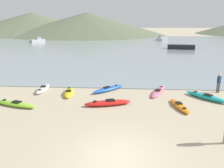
% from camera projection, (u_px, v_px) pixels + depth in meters
% --- Properties ---
extents(ground_plane, '(400.00, 400.00, 0.00)m').
position_uv_depth(ground_plane, '(118.00, 157.00, 9.24)').
color(ground_plane, tan).
extents(bay_water, '(160.00, 70.00, 0.06)m').
position_uv_depth(bay_water, '(126.00, 45.00, 52.16)').
color(bay_water, gray).
rests_on(bay_water, ground_plane).
extents(far_hill_left, '(68.06, 68.06, 9.63)m').
position_uv_depth(far_hill_left, '(33.00, 23.00, 103.23)').
color(far_hill_left, '#5B664C').
rests_on(far_hill_left, ground_plane).
extents(far_hill_midleft, '(67.82, 67.82, 9.40)m').
position_uv_depth(far_hill_midleft, '(87.00, 23.00, 95.40)').
color(far_hill_midleft, '#5B664C').
rests_on(far_hill_midleft, ground_plane).
extents(kayak_on_sand_0, '(2.72, 2.83, 0.40)m').
position_uv_depth(kayak_on_sand_0, '(206.00, 97.00, 16.14)').
color(kayak_on_sand_0, teal).
rests_on(kayak_on_sand_0, ground_plane).
extents(kayak_on_sand_1, '(3.47, 1.69, 0.35)m').
position_uv_depth(kayak_on_sand_1, '(15.00, 104.00, 14.82)').
color(kayak_on_sand_1, '#8CCC2D').
rests_on(kayak_on_sand_1, ground_plane).
extents(kayak_on_sand_2, '(3.32, 1.56, 0.40)m').
position_uv_depth(kayak_on_sand_2, '(108.00, 103.00, 14.92)').
color(kayak_on_sand_2, red).
rests_on(kayak_on_sand_2, ground_plane).
extents(kayak_on_sand_3, '(0.84, 2.63, 0.35)m').
position_uv_depth(kayak_on_sand_3, '(43.00, 89.00, 18.13)').
color(kayak_on_sand_3, white).
rests_on(kayak_on_sand_3, ground_plane).
extents(kayak_on_sand_4, '(1.14, 2.73, 0.30)m').
position_uv_depth(kayak_on_sand_4, '(180.00, 106.00, 14.54)').
color(kayak_on_sand_4, orange).
rests_on(kayak_on_sand_4, ground_plane).
extents(kayak_on_sand_5, '(1.88, 3.43, 0.30)m').
position_uv_depth(kayak_on_sand_5, '(158.00, 91.00, 17.58)').
color(kayak_on_sand_5, '#E5668C').
rests_on(kayak_on_sand_5, ground_plane).
extents(kayak_on_sand_6, '(1.13, 2.72, 0.34)m').
position_uv_depth(kayak_on_sand_6, '(69.00, 92.00, 17.24)').
color(kayak_on_sand_6, yellow).
rests_on(kayak_on_sand_6, ground_plane).
extents(kayak_on_sand_7, '(2.67, 2.69, 0.38)m').
position_uv_depth(kayak_on_sand_7, '(108.00, 89.00, 18.03)').
color(kayak_on_sand_7, blue).
rests_on(kayak_on_sand_7, ground_plane).
extents(person_near_waterline, '(0.32, 0.28, 1.58)m').
position_uv_depth(person_near_waterline, '(219.00, 82.00, 17.40)').
color(person_near_waterline, '#4C4C4C').
rests_on(person_near_waterline, ground_plane).
extents(moored_boat_0, '(3.50, 4.03, 1.41)m').
position_uv_depth(moored_boat_0, '(38.00, 41.00, 59.09)').
color(moored_boat_0, '#B2B2B7').
rests_on(moored_boat_0, bay_water).
extents(moored_boat_1, '(3.18, 4.06, 1.55)m').
position_uv_depth(moored_boat_1, '(162.00, 39.00, 65.02)').
color(moored_boat_1, white).
rests_on(moored_boat_1, bay_water).
extents(moored_boat_3, '(5.50, 2.09, 0.90)m').
position_uv_depth(moored_boat_3, '(181.00, 47.00, 44.81)').
color(moored_boat_3, black).
rests_on(moored_boat_3, bay_water).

